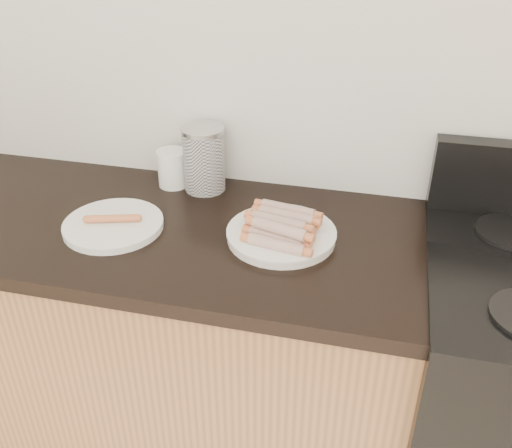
% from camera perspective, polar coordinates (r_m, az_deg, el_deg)
% --- Properties ---
extents(wall_back, '(4.00, 0.04, 2.60)m').
position_cam_1_polar(wall_back, '(1.59, 3.81, 16.83)').
color(wall_back, silver).
rests_on(wall_back, ground).
extents(cabinet_base, '(2.20, 0.59, 0.86)m').
position_cam_1_polar(cabinet_base, '(1.99, -19.40, -10.25)').
color(cabinet_base, '#9B633A').
rests_on(cabinet_base, floor).
extents(counter_slab, '(2.20, 0.62, 0.04)m').
position_cam_1_polar(counter_slab, '(1.74, -21.95, 0.98)').
color(counter_slab, black).
rests_on(counter_slab, cabinet_base).
extents(burner_far_left, '(0.18, 0.18, 0.01)m').
position_cam_1_polar(burner_far_left, '(1.61, 24.16, -0.72)').
color(burner_far_left, black).
rests_on(burner_far_left, stove).
extents(main_plate, '(0.35, 0.35, 0.02)m').
position_cam_1_polar(main_plate, '(1.47, 2.54, -1.17)').
color(main_plate, white).
rests_on(main_plate, counter_slab).
extents(side_plate, '(0.29, 0.29, 0.02)m').
position_cam_1_polar(side_plate, '(1.55, -14.07, -0.09)').
color(side_plate, white).
rests_on(side_plate, counter_slab).
extents(hotdog_pile, '(0.14, 0.23, 0.06)m').
position_cam_1_polar(hotdog_pile, '(1.45, 2.57, -0.01)').
color(hotdog_pile, '#973D36').
rests_on(hotdog_pile, main_plate).
extents(plain_sausages, '(0.13, 0.06, 0.02)m').
position_cam_1_polar(plain_sausages, '(1.54, -14.16, 0.54)').
color(plain_sausages, '#D87C42').
rests_on(plain_sausages, side_plate).
extents(canister, '(0.12, 0.12, 0.19)m').
position_cam_1_polar(canister, '(1.67, -5.23, 6.51)').
color(canister, silver).
rests_on(canister, counter_slab).
extents(mug, '(0.12, 0.12, 0.11)m').
position_cam_1_polar(mug, '(1.72, -8.35, 5.54)').
color(mug, white).
rests_on(mug, counter_slab).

